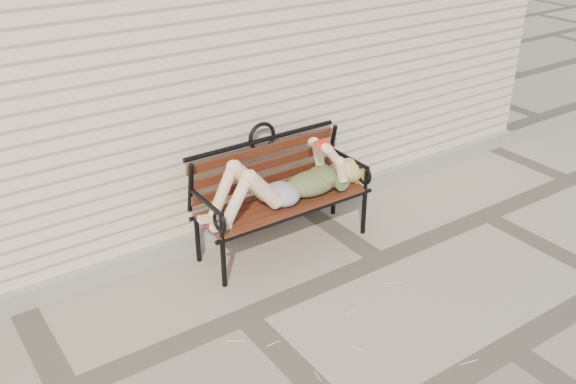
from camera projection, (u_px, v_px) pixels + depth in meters
ground at (245, 316)px, 4.45m from camera, size 80.00×80.00×0.00m
house_wall at (73, 19)px, 5.95m from camera, size 8.00×4.00×3.00m
foundation_strip at (182, 246)px, 5.12m from camera, size 8.00×0.10×0.15m
garden_bench at (277, 181)px, 5.07m from camera, size 1.53×0.61×0.99m
reading_woman at (287, 183)px, 4.97m from camera, size 1.44×0.33×0.45m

